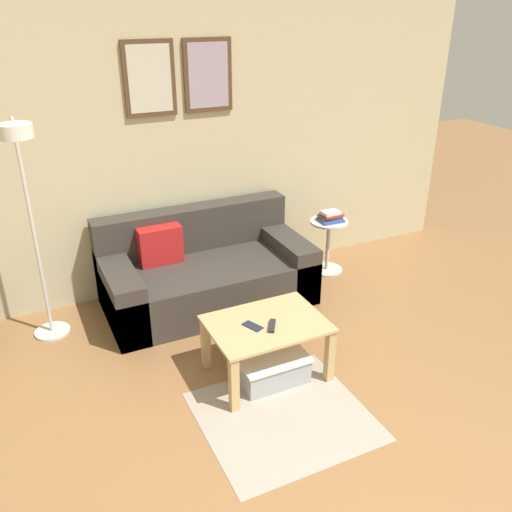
# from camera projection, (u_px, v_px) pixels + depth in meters

# --- Properties ---
(wall_back) EXTENTS (5.60, 0.09, 2.55)m
(wall_back) POSITION_uv_depth(u_px,v_px,m) (183.00, 144.00, 4.59)
(wall_back) COLOR #C6BC93
(wall_back) RESTS_ON ground_plane
(area_rug) EXTENTS (1.03, 0.96, 0.01)m
(area_rug) POSITION_uv_depth(u_px,v_px,m) (284.00, 416.00, 3.43)
(area_rug) COLOR #A39989
(area_rug) RESTS_ON ground_plane
(couch) EXTENTS (1.73, 0.88, 0.77)m
(couch) POSITION_uv_depth(u_px,v_px,m) (205.00, 273.00, 4.65)
(couch) COLOR #38332D
(couch) RESTS_ON ground_plane
(coffee_table) EXTENTS (0.79, 0.58, 0.42)m
(coffee_table) POSITION_uv_depth(u_px,v_px,m) (267.00, 333.00, 3.69)
(coffee_table) COLOR tan
(coffee_table) RESTS_ON ground_plane
(storage_bin) EXTENTS (0.48, 0.43, 0.20)m
(storage_bin) POSITION_uv_depth(u_px,v_px,m) (268.00, 364.00, 3.77)
(storage_bin) COLOR #9EA3A8
(storage_bin) RESTS_ON ground_plane
(floor_lamp) EXTENTS (0.27, 0.53, 1.70)m
(floor_lamp) POSITION_uv_depth(u_px,v_px,m) (29.00, 202.00, 3.67)
(floor_lamp) COLOR silver
(floor_lamp) RESTS_ON ground_plane
(side_table) EXTENTS (0.36, 0.36, 0.51)m
(side_table) POSITION_uv_depth(u_px,v_px,m) (328.00, 241.00, 5.16)
(side_table) COLOR silver
(side_table) RESTS_ON ground_plane
(book_stack) EXTENTS (0.23, 0.19, 0.10)m
(book_stack) POSITION_uv_depth(u_px,v_px,m) (331.00, 217.00, 5.05)
(book_stack) COLOR #335199
(book_stack) RESTS_ON side_table
(remote_control) EXTENTS (0.11, 0.15, 0.02)m
(remote_control) POSITION_uv_depth(u_px,v_px,m) (272.00, 326.00, 3.60)
(remote_control) COLOR #232328
(remote_control) RESTS_ON coffee_table
(cell_phone) EXTENTS (0.12, 0.15, 0.01)m
(cell_phone) POSITION_uv_depth(u_px,v_px,m) (253.00, 326.00, 3.61)
(cell_phone) COLOR #1E2338
(cell_phone) RESTS_ON coffee_table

